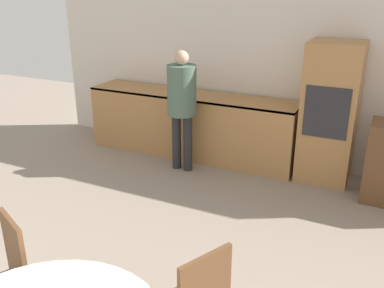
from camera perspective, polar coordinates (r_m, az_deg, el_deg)
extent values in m
cube|color=silver|center=(5.78, 10.92, 10.19)|extent=(6.76, 0.05, 2.60)
cube|color=#AD7A47|center=(6.04, -0.08, 2.62)|extent=(2.98, 0.60, 0.89)
cube|color=black|center=(5.91, -0.08, 6.58)|extent=(2.98, 0.60, 0.03)
cube|color=#AD7A47|center=(5.42, 17.87, 3.92)|extent=(0.63, 0.58, 1.70)
cube|color=#28282D|center=(5.11, 17.45, 3.98)|extent=(0.50, 0.01, 0.60)
cube|color=brown|center=(3.13, -22.52, -13.11)|extent=(0.36, 0.19, 0.50)
cylinder|color=#262628|center=(5.60, -2.07, 0.38)|extent=(0.12, 0.12, 0.75)
cylinder|color=#262628|center=(5.53, -0.56, 0.12)|extent=(0.12, 0.12, 0.75)
cylinder|color=#4C6656|center=(5.36, -1.38, 7.18)|extent=(0.37, 0.37, 0.63)
sphere|color=tan|center=(5.28, -1.42, 11.44)|extent=(0.18, 0.18, 0.18)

